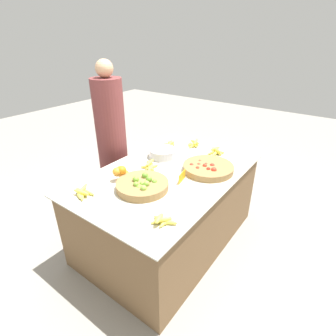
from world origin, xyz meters
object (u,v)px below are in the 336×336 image
(tomato_basket, at_px, (208,168))
(metal_bowl, at_px, (163,153))
(vendor_person, at_px, (112,147))
(lime_bowl, at_px, (142,185))
(price_sign, at_px, (182,177))

(tomato_basket, distance_m, metal_bowl, 0.53)
(vendor_person, bearing_deg, metal_bowl, -75.75)
(metal_bowl, xyz_separation_m, vendor_person, (-0.15, 0.59, -0.03))
(lime_bowl, xyz_separation_m, metal_bowl, (0.61, 0.25, 0.01))
(tomato_basket, height_order, metal_bowl, same)
(lime_bowl, distance_m, price_sign, 0.36)
(lime_bowl, distance_m, vendor_person, 0.95)
(tomato_basket, bearing_deg, metal_bowl, 89.72)
(lime_bowl, relative_size, metal_bowl, 1.53)
(lime_bowl, height_order, vendor_person, vendor_person)
(lime_bowl, distance_m, metal_bowl, 0.65)
(lime_bowl, xyz_separation_m, tomato_basket, (0.60, -0.28, -0.00))
(lime_bowl, relative_size, tomato_basket, 0.92)
(lime_bowl, bearing_deg, price_sign, -32.82)
(vendor_person, bearing_deg, price_sign, -98.54)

